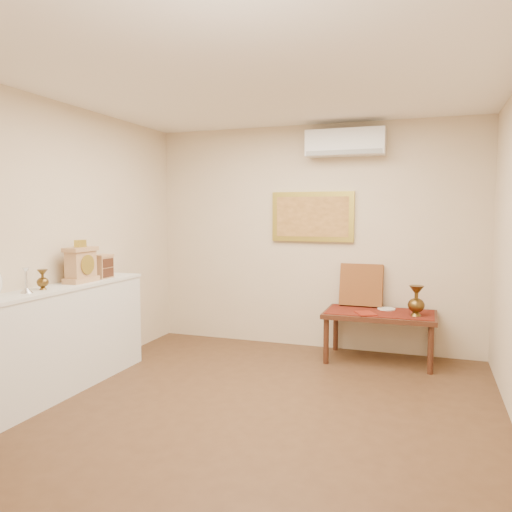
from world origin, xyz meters
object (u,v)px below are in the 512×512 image
at_px(display_ledge, 65,338).
at_px(low_table, 380,318).
at_px(brass_urn_tall, 416,297).
at_px(wooden_chest, 102,266).
at_px(mantel_clock, 81,264).

xyz_separation_m(display_ledge, low_table, (2.67, 1.88, -0.01)).
relative_size(brass_urn_tall, wooden_chest, 1.62).
xyz_separation_m(brass_urn_tall, low_table, (-0.38, 0.10, -0.27)).
relative_size(brass_urn_tall, mantel_clock, 0.96).
relative_size(display_ledge, low_table, 1.68).
xyz_separation_m(mantel_clock, wooden_chest, (-0.00, 0.32, -0.05)).
xyz_separation_m(wooden_chest, low_table, (2.66, 1.32, -0.62)).
xyz_separation_m(display_ledge, mantel_clock, (0.02, 0.23, 0.66)).
xyz_separation_m(brass_urn_tall, mantel_clock, (-3.04, -1.55, 0.40)).
distance_m(wooden_chest, low_table, 3.03).
height_order(display_ledge, low_table, display_ledge).
distance_m(brass_urn_tall, mantel_clock, 3.43).
bearing_deg(mantel_clock, wooden_chest, 90.11).
relative_size(brass_urn_tall, display_ledge, 0.20).
bearing_deg(display_ledge, mantel_clock, 86.01).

